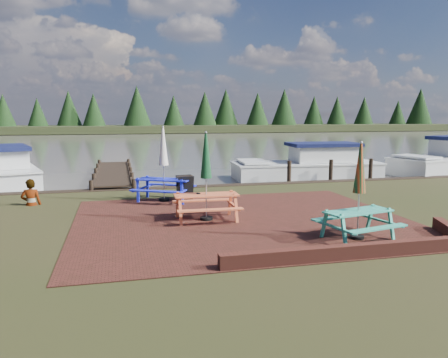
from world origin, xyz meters
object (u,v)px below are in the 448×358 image
object	(u,v)px
picnic_table_red	(206,190)
picnic_table_blue	(164,175)
boat_jetty	(5,171)
boat_near	(309,167)
picnic_table_teal	(358,206)
person	(30,179)
jetty	(114,173)
chalkboard	(185,188)

from	to	relation	value
picnic_table_red	picnic_table_blue	size ratio (longest dim) A/B	0.97
boat_jetty	boat_near	xyz separation A→B (m)	(13.90, -1.89, -0.00)
picnic_table_teal	picnic_table_red	world-z (taller)	picnic_table_red
picnic_table_teal	boat_jetty	distance (m)	16.10
picnic_table_red	boat_jetty	size ratio (longest dim) A/B	0.35
person	boat_jetty	bearing A→B (deg)	-73.92
boat_jetty	person	bearing A→B (deg)	-88.46
person	picnic_table_red	bearing A→B (deg)	144.16
picnic_table_red	person	world-z (taller)	picnic_table_red
boat_jetty	jetty	bearing A→B (deg)	-13.94
boat_jetty	person	xyz separation A→B (m)	(2.18, -6.41, 0.47)
picnic_table_blue	jetty	distance (m)	7.22
picnic_table_blue	boat_near	bearing A→B (deg)	60.92
jetty	boat_jetty	xyz separation A→B (m)	(-4.71, -0.28, 0.26)
jetty	person	xyz separation A→B (m)	(-2.52, -6.68, 0.73)
chalkboard	jetty	bearing A→B (deg)	100.44
picnic_table_teal	jetty	xyz separation A→B (m)	(-5.60, 12.63, -0.68)
boat_jetty	person	world-z (taller)	person
picnic_table_teal	chalkboard	size ratio (longest dim) A/B	2.59
picnic_table_blue	chalkboard	xyz separation A→B (m)	(0.67, -0.23, -0.42)
picnic_table_blue	person	xyz separation A→B (m)	(-4.23, 0.29, -0.03)
boat_near	picnic_table_blue	bearing A→B (deg)	126.52
chalkboard	boat_jetty	world-z (taller)	boat_jetty
picnic_table_red	boat_near	bearing A→B (deg)	51.36
picnic_table_blue	chalkboard	size ratio (longest dim) A/B	2.85
picnic_table_red	jetty	world-z (taller)	picnic_table_red
picnic_table_blue	jetty	world-z (taller)	picnic_table_blue
boat_near	person	xyz separation A→B (m)	(-11.72, -4.52, 0.47)
chalkboard	jetty	distance (m)	7.60
picnic_table_teal	boat_jetty	xyz separation A→B (m)	(-10.31, 12.36, -0.42)
jetty	boat_near	xyz separation A→B (m)	(9.19, -2.17, 0.26)
picnic_table_red	chalkboard	world-z (taller)	picnic_table_red
picnic_table_blue	person	world-z (taller)	picnic_table_blue
boat_near	person	distance (m)	12.57
picnic_table_teal	jetty	size ratio (longest dim) A/B	0.25
chalkboard	person	xyz separation A→B (m)	(-4.90, 0.52, 0.40)
boat_near	person	world-z (taller)	person
chalkboard	person	size ratio (longest dim) A/B	0.51
chalkboard	picnic_table_blue	bearing A→B (deg)	153.17
picnic_table_teal	jetty	bearing A→B (deg)	101.60
picnic_table_blue	boat_jetty	bearing A→B (deg)	161.94
jetty	boat_near	size ratio (longest dim) A/B	1.26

